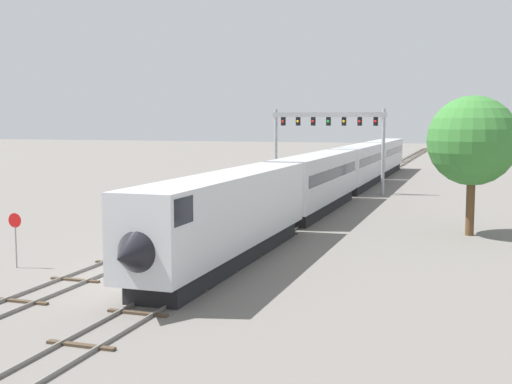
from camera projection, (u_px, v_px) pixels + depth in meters
The scene contains 7 objects.
ground_plane at pixel (160, 277), 32.60m from camera, with size 400.00×400.00×0.00m, color slate.
track_main at pixel (376, 178), 88.63m from camera, with size 2.60×200.00×0.16m.
track_near at pixel (298, 191), 71.46m from camera, with size 2.60×160.00×0.16m.
passenger_train at pixel (343, 171), 66.36m from camera, with size 3.04×86.15×4.80m.
signal_gantry at pixel (328, 131), 69.78m from camera, with size 12.10×0.49×8.85m.
stop_sign at pixel (15, 232), 34.41m from camera, with size 0.76×0.08×2.88m.
trackside_tree_left at pixel (473, 141), 43.78m from camera, with size 5.93×5.93×9.28m.
Camera 1 is at (14.49, -28.89, 7.63)m, focal length 46.71 mm.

